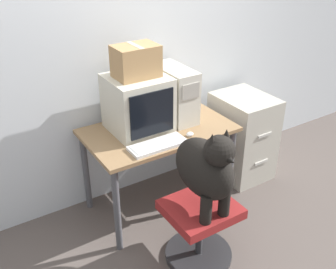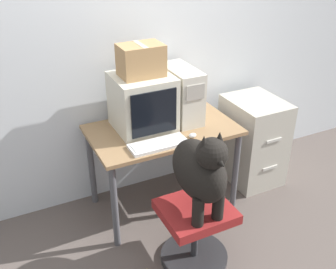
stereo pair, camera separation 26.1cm
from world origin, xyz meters
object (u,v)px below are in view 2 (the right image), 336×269
object	(u,v)px
pc_tower	(181,94)
keyboard	(158,144)
office_chair	(195,230)
dog	(201,170)
cardboard_box	(141,60)
crt_monitor	(143,102)
filing_cabinet	(252,140)

from	to	relation	value
pc_tower	keyboard	xyz separation A→B (m)	(-0.36, -0.33, -0.20)
keyboard	office_chair	xyz separation A→B (m)	(0.07, -0.44, -0.49)
dog	cardboard_box	xyz separation A→B (m)	(-0.06, 0.79, 0.49)
keyboard	cardboard_box	size ratio (longest dim) A/B	1.36
crt_monitor	dog	xyz separation A→B (m)	(0.06, -0.79, -0.16)
filing_cabinet	cardboard_box	xyz separation A→B (m)	(-1.05, 0.07, 0.89)
crt_monitor	cardboard_box	size ratio (longest dim) A/B	1.38
crt_monitor	office_chair	size ratio (longest dim) A/B	0.89
keyboard	office_chair	size ratio (longest dim) A/B	0.88
crt_monitor	pc_tower	xyz separation A→B (m)	(0.34, 0.02, -0.00)
crt_monitor	office_chair	distance (m)	1.02
crt_monitor	filing_cabinet	bearing A→B (deg)	-3.63
filing_cabinet	keyboard	bearing A→B (deg)	-166.94
filing_cabinet	cardboard_box	size ratio (longest dim) A/B	2.51
pc_tower	filing_cabinet	size ratio (longest dim) A/B	0.57
pc_tower	cardboard_box	bearing A→B (deg)	-177.03
keyboard	dog	world-z (taller)	dog
keyboard	filing_cabinet	xyz separation A→B (m)	(1.06, 0.25, -0.36)
filing_cabinet	cardboard_box	distance (m)	1.38
crt_monitor	pc_tower	size ratio (longest dim) A/B	0.96
crt_monitor	office_chair	xyz separation A→B (m)	(0.06, -0.75, -0.69)
dog	office_chair	bearing A→B (deg)	90.00
keyboard	office_chair	distance (m)	0.66
keyboard	office_chair	bearing A→B (deg)	-80.39
office_chair	dog	bearing A→B (deg)	-90.00
dog	cardboard_box	size ratio (longest dim) A/B	2.00
crt_monitor	filing_cabinet	distance (m)	1.19
crt_monitor	dog	bearing A→B (deg)	-85.74
office_chair	dog	world-z (taller)	dog
pc_tower	cardboard_box	xyz separation A→B (m)	(-0.34, -0.02, 0.33)
crt_monitor	office_chair	world-z (taller)	crt_monitor
dog	keyboard	bearing A→B (deg)	98.85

